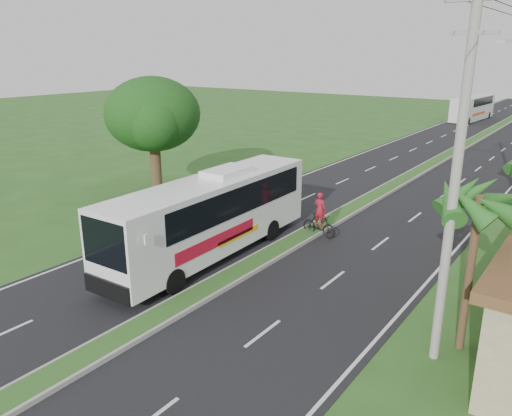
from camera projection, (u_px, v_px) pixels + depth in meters
The scene contains 11 objects.
ground at pixel (186, 304), 18.49m from camera, with size 180.00×180.00×0.00m, color #2A511D.
road_asphalt at pixel (389, 189), 33.98m from camera, with size 14.00×160.00×0.02m, color black.
median_strip at pixel (389, 188), 33.95m from camera, with size 1.20×160.00×0.18m.
lane_edge_left at pixel (304, 175), 37.72m from camera, with size 0.12×160.00×0.01m, color silver.
lane_edge_right at pixel (495, 206), 30.25m from camera, with size 0.12×160.00×0.01m, color silver.
palm_verge_a at pixel (479, 204), 14.38m from camera, with size 2.40×2.40×5.45m.
shade_tree at pixel (152, 117), 31.49m from camera, with size 6.30×6.00×7.54m.
utility_pole_a at pixel (456, 177), 13.61m from camera, with size 1.60×0.28×11.00m.
coach_bus_main at pixel (212, 211), 22.32m from camera, with size 2.83×12.04×3.87m.
coach_bus_far at pixel (473, 107), 67.53m from camera, with size 3.24×11.13×3.20m.
motorcyclist at pixel (319, 221), 25.08m from camera, with size 1.98×0.72×2.30m.
Camera 1 is at (11.80, -11.93, 8.95)m, focal length 35.00 mm.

